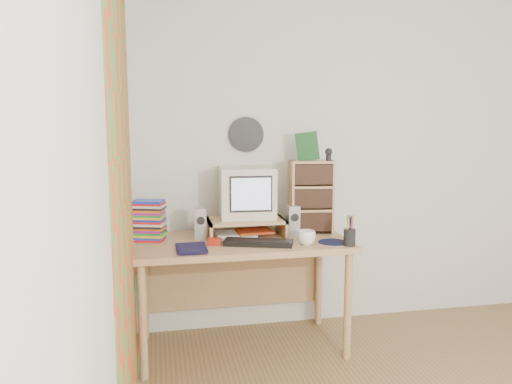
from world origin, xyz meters
name	(u,v)px	position (x,y,z in m)	size (l,w,h in m)	color
back_wall	(367,158)	(0.00, 1.75, 1.25)	(3.50, 3.50, 0.00)	white
left_wall	(103,202)	(-1.75, 0.00, 1.25)	(3.50, 3.50, 0.00)	white
curtain	(124,207)	(-1.71, 0.48, 1.15)	(2.20, 2.20, 0.00)	#E44A20
wall_disc	(246,135)	(-0.93, 1.73, 1.43)	(0.25, 0.25, 0.02)	black
desk	(240,257)	(-1.03, 1.44, 0.62)	(1.40, 0.70, 0.75)	tan
monitor_riser	(246,223)	(-0.98, 1.48, 0.84)	(0.52, 0.30, 0.12)	tan
crt_monitor	(247,193)	(-0.96, 1.53, 1.04)	(0.36, 0.36, 0.34)	silver
speaker_left	(200,224)	(-1.29, 1.45, 0.85)	(0.08, 0.08, 0.21)	#A8A8AD
speaker_right	(293,221)	(-0.66, 1.43, 0.85)	(0.08, 0.08, 0.21)	#A8A8AD
keyboard	(258,243)	(-0.94, 1.23, 0.76)	(0.43, 0.14, 0.03)	black
dvd_stack	(150,220)	(-1.62, 1.49, 0.88)	(0.19, 0.13, 0.27)	brown
cd_rack	(312,197)	(-0.51, 1.51, 1.00)	(0.30, 0.16, 0.51)	tan
mug	(306,238)	(-0.65, 1.17, 0.80)	(0.12, 0.12, 0.09)	white
diary	(176,247)	(-1.46, 1.19, 0.77)	(0.22, 0.17, 0.04)	black
mousepad	(333,242)	(-0.46, 1.20, 0.75)	(0.19, 0.19, 0.00)	black
pen_cup	(350,234)	(-0.39, 1.10, 0.83)	(0.08, 0.08, 0.15)	black
papers	(242,233)	(-1.00, 1.49, 0.77)	(0.27, 0.20, 0.04)	white
red_box	(215,242)	(-1.22, 1.28, 0.77)	(0.08, 0.05, 0.04)	#AC2312
game_box	(307,146)	(-0.54, 1.53, 1.35)	(0.15, 0.03, 0.19)	#164F20
webcam	(329,154)	(-0.40, 1.47, 1.30)	(0.05, 0.05, 0.09)	black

